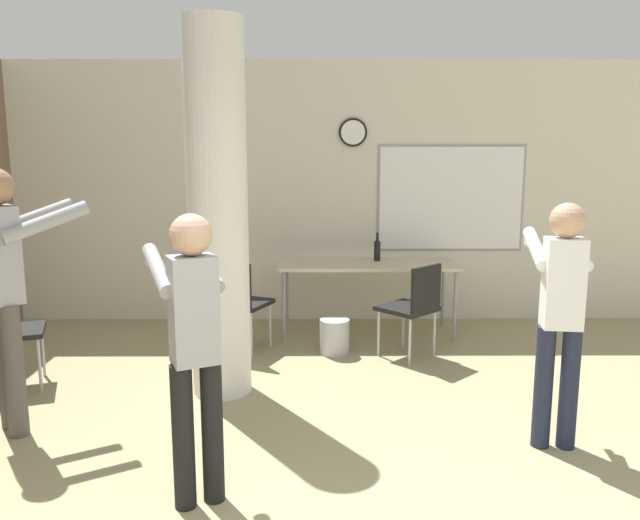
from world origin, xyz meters
TOP-DOWN VIEW (x-y plane):
  - wall_back at (0.02, 5.06)m, footprint 8.00×0.15m
  - support_pillar at (-0.90, 2.90)m, footprint 0.45×0.45m
  - folding_table at (0.36, 4.43)m, footprint 1.79×0.70m
  - bottle_on_table at (0.46, 4.54)m, footprint 0.07×0.07m
  - waste_bin at (0.01, 3.80)m, footprint 0.28×0.28m
  - chair_table_right at (0.71, 3.67)m, footprint 0.62×0.62m
  - chair_table_left at (-0.87, 3.85)m, footprint 0.58×0.58m
  - chair_by_left_wall at (-2.62, 2.98)m, footprint 0.56×0.56m
  - person_playing_side at (1.34, 1.97)m, footprint 0.39×0.63m
  - person_watching_back at (-2.17, 2.21)m, footprint 0.69×0.65m
  - person_playing_front at (-0.80, 1.33)m, footprint 0.51×0.63m

SIDE VIEW (x-z plane):
  - waste_bin at x=0.01m, z-range 0.00..0.32m
  - chair_table_right at x=0.71m, z-range 0.08..0.95m
  - chair_table_left at x=-0.87m, z-range 0.08..0.95m
  - chair_by_left_wall at x=-2.62m, z-range 0.08..0.95m
  - folding_table at x=0.36m, z-range 0.32..1.07m
  - bottle_on_table at x=0.46m, z-range 0.71..1.00m
  - person_playing_side at x=1.34m, z-range 0.14..1.69m
  - person_playing_front at x=-0.80m, z-range 0.14..1.69m
  - person_watching_back at x=-2.17m, z-range 0.15..1.91m
  - wall_back at x=0.02m, z-range 0.00..2.80m
  - support_pillar at x=-0.90m, z-range 0.00..2.80m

